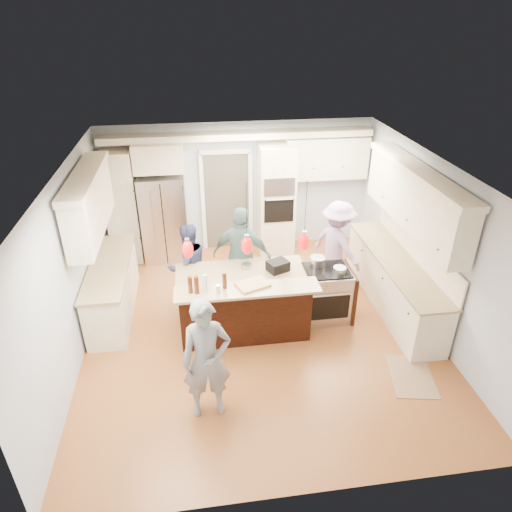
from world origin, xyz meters
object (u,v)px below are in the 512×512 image
(refrigerator, at_px, (164,218))
(person_far_left, at_px, (188,266))
(kitchen_island, at_px, (243,301))
(person_bar_end, at_px, (207,360))
(island_range, at_px, (326,293))

(refrigerator, bearing_deg, person_far_left, -75.89)
(kitchen_island, height_order, person_bar_end, person_bar_end)
(kitchen_island, relative_size, island_range, 2.28)
(island_range, bearing_deg, kitchen_island, -176.90)
(person_bar_end, bearing_deg, kitchen_island, 65.61)
(kitchen_island, distance_m, person_far_left, 1.19)
(refrigerator, height_order, island_range, refrigerator)
(island_range, xyz_separation_m, person_far_left, (-2.26, 0.70, 0.31))
(refrigerator, relative_size, kitchen_island, 0.86)
(island_range, height_order, person_bar_end, person_bar_end)
(refrigerator, relative_size, island_range, 1.96)
(island_range, relative_size, person_bar_end, 0.54)
(person_bar_end, distance_m, person_far_left, 2.51)
(refrigerator, height_order, kitchen_island, refrigerator)
(refrigerator, distance_m, person_far_left, 1.85)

